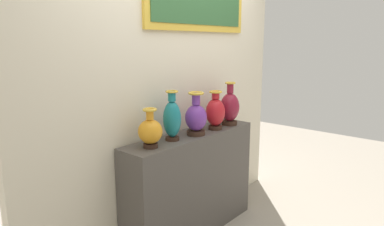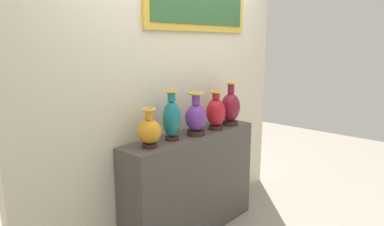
{
  "view_description": "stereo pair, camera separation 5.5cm",
  "coord_description": "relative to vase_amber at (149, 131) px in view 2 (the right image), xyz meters",
  "views": [
    {
      "loc": [
        -2.23,
        -1.92,
        1.75
      ],
      "look_at": [
        0.0,
        0.0,
        1.14
      ],
      "focal_mm": 32.25,
      "sensor_mm": 36.0,
      "label": 1
    },
    {
      "loc": [
        -2.2,
        -1.96,
        1.75
      ],
      "look_at": [
        0.0,
        0.0,
        1.14
      ],
      "focal_mm": 32.25,
      "sensor_mm": 36.0,
      "label": 2
    }
  ],
  "objects": [
    {
      "name": "vase_teal",
      "position": [
        0.26,
        0.02,
        0.05
      ],
      "size": [
        0.15,
        0.15,
        0.41
      ],
      "color": "#382319",
      "rests_on": "display_shelf"
    },
    {
      "name": "back_wall",
      "position": [
        0.53,
        0.24,
        0.5
      ],
      "size": [
        3.02,
        0.14,
        3.13
      ],
      "color": "beige",
      "rests_on": "ground_plane"
    },
    {
      "name": "vase_amber",
      "position": [
        0.0,
        0.0,
        0.0
      ],
      "size": [
        0.19,
        0.19,
        0.31
      ],
      "color": "#382319",
      "rests_on": "display_shelf"
    },
    {
      "name": "vase_crimson",
      "position": [
        0.78,
        -0.03,
        0.03
      ],
      "size": [
        0.18,
        0.18,
        0.36
      ],
      "color": "#382319",
      "rests_on": "display_shelf"
    },
    {
      "name": "display_shelf",
      "position": [
        0.51,
        0.02,
        -0.61
      ],
      "size": [
        1.44,
        0.32,
        0.95
      ],
      "primitive_type": "cube",
      "color": "#4C4742",
      "rests_on": "ground_plane"
    },
    {
      "name": "vase_burgundy",
      "position": [
        1.02,
        -0.03,
        0.04
      ],
      "size": [
        0.19,
        0.19,
        0.42
      ],
      "color": "#382319",
      "rests_on": "display_shelf"
    },
    {
      "name": "vase_violet",
      "position": [
        0.51,
        -0.02,
        0.03
      ],
      "size": [
        0.19,
        0.19,
        0.38
      ],
      "color": "#382319",
      "rests_on": "display_shelf"
    }
  ]
}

